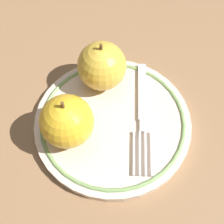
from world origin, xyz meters
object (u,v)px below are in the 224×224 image
object	(u,v)px
plate	(112,122)
fork	(142,111)
apple_red_whole	(102,66)
apple_second_whole	(67,121)

from	to	relation	value
plate	fork	xyz separation A→B (m)	(0.02, 0.04, 0.01)
apple_red_whole	apple_second_whole	bearing A→B (deg)	-66.26
apple_red_whole	fork	xyz separation A→B (m)	(0.08, 0.01, -0.03)
plate	fork	distance (m)	0.05
fork	apple_red_whole	bearing A→B (deg)	-131.21
apple_red_whole	apple_second_whole	distance (m)	0.10
plate	apple_second_whole	bearing A→B (deg)	-108.74
apple_red_whole	fork	size ratio (longest dim) A/B	0.55
fork	apple_second_whole	bearing A→B (deg)	-68.70
plate	fork	size ratio (longest dim) A/B	1.54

